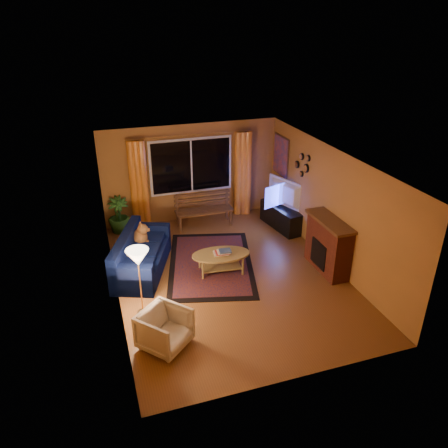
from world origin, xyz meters
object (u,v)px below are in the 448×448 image
object	(u,v)px
sofa	(142,253)
coffee_table	(221,263)
tv_console	(282,217)
floor_lamp	(140,283)
bench	(204,218)
armchair	(165,328)

from	to	relation	value
sofa	coffee_table	size ratio (longest dim) A/B	1.65
tv_console	floor_lamp	bearing A→B (deg)	-156.80
bench	armchair	world-z (taller)	armchair
sofa	armchair	world-z (taller)	sofa
bench	tv_console	bearing A→B (deg)	-18.88
floor_lamp	tv_console	world-z (taller)	floor_lamp
bench	coffee_table	xyz separation A→B (m)	(-0.26, -2.23, 0.00)
sofa	floor_lamp	bearing A→B (deg)	-77.25
armchair	coffee_table	xyz separation A→B (m)	(1.55, 1.88, -0.15)
bench	coffee_table	world-z (taller)	coffee_table
bench	tv_console	size ratio (longest dim) A/B	1.08
floor_lamp	tv_console	bearing A→B (deg)	32.34
sofa	floor_lamp	size ratio (longest dim) A/B	1.55
bench	sofa	size ratio (longest dim) A/B	0.72
floor_lamp	coffee_table	world-z (taller)	floor_lamp
sofa	coffee_table	distance (m)	1.66
bench	armchair	size ratio (longest dim) A/B	1.97
armchair	tv_console	size ratio (longest dim) A/B	0.55
bench	sofa	world-z (taller)	sofa
sofa	coffee_table	bearing A→B (deg)	0.93
bench	floor_lamp	size ratio (longest dim) A/B	1.12
floor_lamp	coffee_table	xyz separation A→B (m)	(1.77, 0.90, -0.43)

